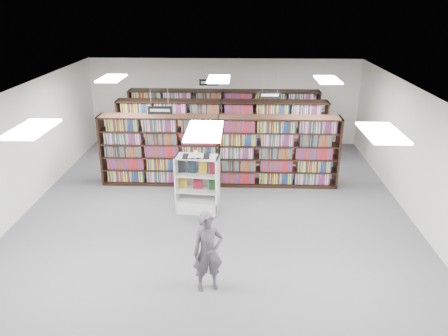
{
  "coord_description": "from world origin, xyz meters",
  "views": [
    {
      "loc": [
        0.6,
        -10.13,
        5.3
      ],
      "look_at": [
        0.2,
        0.5,
        1.1
      ],
      "focal_mm": 35.0,
      "sensor_mm": 36.0,
      "label": 1
    }
  ],
  "objects_px": {
    "endcap_display": "(198,193)",
    "shopper": "(208,252)",
    "open_book": "(196,155)",
    "bookshelf_row_near": "(219,151)"
  },
  "relations": [
    {
      "from": "endcap_display",
      "to": "shopper",
      "type": "relative_size",
      "value": 0.95
    },
    {
      "from": "endcap_display",
      "to": "shopper",
      "type": "distance_m",
      "value": 3.36
    },
    {
      "from": "bookshelf_row_near",
      "to": "open_book",
      "type": "bearing_deg",
      "value": -104.95
    },
    {
      "from": "open_book",
      "to": "bookshelf_row_near",
      "type": "bearing_deg",
      "value": 72.93
    },
    {
      "from": "bookshelf_row_near",
      "to": "open_book",
      "type": "relative_size",
      "value": 10.08
    },
    {
      "from": "bookshelf_row_near",
      "to": "shopper",
      "type": "distance_m",
      "value": 5.09
    },
    {
      "from": "open_book",
      "to": "endcap_display",
      "type": "bearing_deg",
      "value": 65.59
    },
    {
      "from": "endcap_display",
      "to": "open_book",
      "type": "xyz_separation_m",
      "value": [
        -0.03,
        -0.07,
        1.07
      ]
    },
    {
      "from": "endcap_display",
      "to": "open_book",
      "type": "relative_size",
      "value": 2.22
    },
    {
      "from": "bookshelf_row_near",
      "to": "endcap_display",
      "type": "height_order",
      "value": "bookshelf_row_near"
    }
  ]
}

